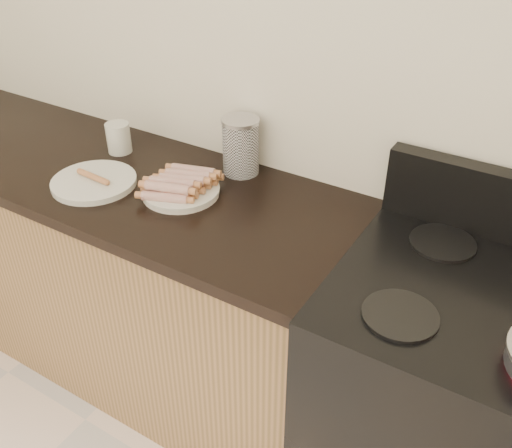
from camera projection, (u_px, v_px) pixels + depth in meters
The scene contains 12 objects.
wall_back at pixel (281, 53), 1.73m from camera, with size 4.00×0.04×2.60m, color silver.
cabinet_base at pixel (87, 260), 2.30m from camera, with size 2.20×0.59×0.86m, color olive.
counter_slab at pixel (66, 161), 2.05m from camera, with size 2.20×0.62×0.04m, color black.
stove at pixel (455, 421), 1.63m from camera, with size 0.76×0.65×0.91m.
burner_near_left at pixel (400, 315), 1.33m from camera, with size 0.18×0.18×0.01m, color black.
burner_far_left at pixel (443, 243), 1.57m from camera, with size 0.18×0.18×0.01m, color black.
main_plate at pixel (181, 192), 1.81m from camera, with size 0.24×0.24×0.02m, color white.
side_plate at pixel (94, 182), 1.86m from camera, with size 0.28×0.28×0.02m, color white.
hotdog_pile at pixel (180, 182), 1.79m from camera, with size 0.14×0.24×0.06m.
plain_sausages at pixel (93, 177), 1.85m from camera, with size 0.13×0.03×0.02m.
canister at pixel (241, 146), 1.88m from camera, with size 0.12×0.12×0.19m.
mug at pixel (119, 138), 2.03m from camera, with size 0.09×0.09×0.11m, color white.
Camera 1 is at (0.84, 0.49, 1.83)m, focal length 40.00 mm.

